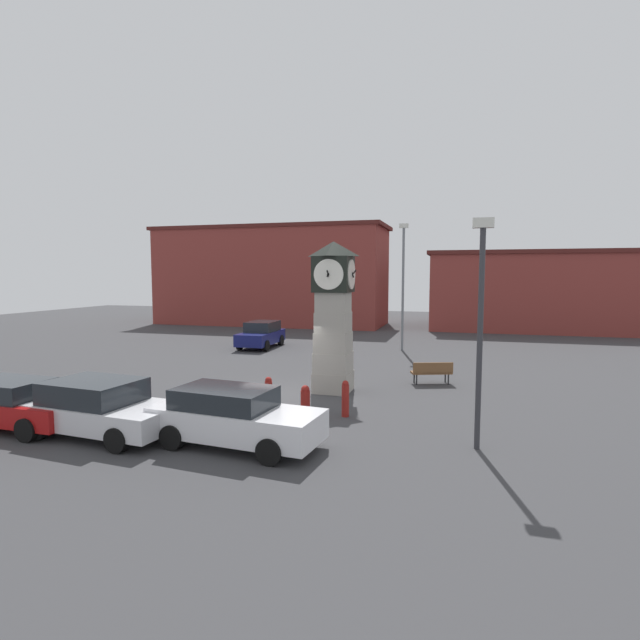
% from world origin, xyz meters
% --- Properties ---
extents(ground_plane, '(84.33, 84.33, 0.00)m').
position_xyz_m(ground_plane, '(0.00, 0.00, 0.00)').
color(ground_plane, '#38383A').
extents(clock_tower, '(1.69, 1.76, 5.57)m').
position_xyz_m(clock_tower, '(1.54, 1.00, 2.87)').
color(clock_tower, '#9E998F').
rests_on(clock_tower, ground_plane).
extents(bollard_near_tower, '(0.22, 0.22, 0.99)m').
position_xyz_m(bollard_near_tower, '(-1.24, -2.65, 0.50)').
color(bollard_near_tower, brown).
rests_on(bollard_near_tower, ground_plane).
extents(bollard_mid_row, '(0.24, 0.24, 1.13)m').
position_xyz_m(bollard_mid_row, '(0.28, -2.29, 0.58)').
color(bollard_mid_row, maroon).
rests_on(bollard_mid_row, ground_plane).
extents(bollard_far_row, '(0.30, 0.30, 0.90)m').
position_xyz_m(bollard_far_row, '(1.45, -2.12, 0.45)').
color(bollard_far_row, maroon).
rests_on(bollard_far_row, ground_plane).
extents(bollard_end_row, '(0.23, 0.23, 1.13)m').
position_xyz_m(bollard_end_row, '(2.74, -2.11, 0.57)').
color(bollard_end_row, maroon).
rests_on(bollard_end_row, ground_plane).
extents(car_navy_sedan, '(4.25, 1.94, 1.38)m').
position_xyz_m(car_navy_sedan, '(-6.09, -5.87, 0.71)').
color(car_navy_sedan, '#A51111').
rests_on(car_navy_sedan, ground_plane).
extents(car_near_tower, '(4.43, 2.38, 1.50)m').
position_xyz_m(car_near_tower, '(-3.27, -5.67, 0.76)').
color(car_near_tower, silver).
rests_on(car_near_tower, ground_plane).
extents(car_by_building, '(4.55, 2.15, 1.50)m').
position_xyz_m(car_by_building, '(0.62, -5.48, 0.77)').
color(car_by_building, silver).
rests_on(car_by_building, ground_plane).
extents(car_silver_hatch, '(1.90, 3.94, 1.55)m').
position_xyz_m(car_silver_hatch, '(-5.44, 10.61, 0.78)').
color(car_silver_hatch, navy).
rests_on(car_silver_hatch, ground_plane).
extents(bench, '(1.69, 1.04, 0.90)m').
position_xyz_m(bench, '(5.01, 3.29, 0.52)').
color(bench, brown).
rests_on(bench, ground_plane).
extents(street_lamp_near_road, '(0.50, 0.24, 7.21)m').
position_xyz_m(street_lamp_near_road, '(2.78, 11.84, 4.11)').
color(street_lamp_near_road, slate).
rests_on(street_lamp_near_road, ground_plane).
extents(street_lamp_far_side, '(0.50, 0.24, 5.74)m').
position_xyz_m(street_lamp_far_side, '(6.58, -3.94, 3.35)').
color(street_lamp_far_side, '#333338').
rests_on(street_lamp_far_side, ground_plane).
extents(warehouse_blue_far, '(20.26, 7.01, 8.44)m').
position_xyz_m(warehouse_blue_far, '(-10.22, 24.26, 4.23)').
color(warehouse_blue_far, maroon).
rests_on(warehouse_blue_far, ground_plane).
extents(storefront_low_left, '(17.13, 10.07, 6.15)m').
position_xyz_m(storefront_low_left, '(11.82, 26.62, 3.08)').
color(storefront_low_left, maroon).
rests_on(storefront_low_left, ground_plane).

